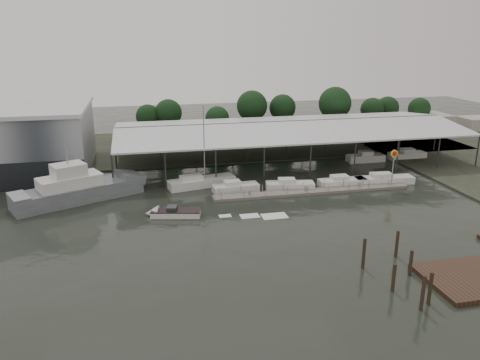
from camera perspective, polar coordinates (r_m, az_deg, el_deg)
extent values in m
plane|color=black|center=(52.98, -2.62, -6.16)|extent=(200.00, 200.00, 0.00)
cube|color=#393D2E|center=(92.69, -7.09, 4.12)|extent=(140.00, 30.00, 0.30)
cube|color=gray|center=(82.02, -26.26, 4.22)|extent=(24.00, 20.00, 10.00)
cube|color=silver|center=(81.16, -26.75, 7.79)|extent=(24.50, 20.50, 0.60)
cube|color=#2B2D30|center=(81.22, 5.83, 7.09)|extent=(58.00, 0.40, 0.30)
cylinder|color=#2B2D30|center=(67.10, -15.27, 0.84)|extent=(0.24, 0.24, 5.50)
cylinder|color=#2B2D30|center=(86.08, 26.97, 3.13)|extent=(0.24, 0.24, 5.50)
cylinder|color=#2B2D30|center=(89.41, -14.70, 4.93)|extent=(0.24, 0.24, 5.50)
cylinder|color=#2B2D30|center=(104.41, 19.15, 6.27)|extent=(0.24, 0.24, 5.50)
cube|color=slate|center=(65.76, 8.84, -1.41)|extent=(28.00, 2.00, 0.40)
cylinder|color=gray|center=(61.36, -2.25, -2.00)|extent=(0.10, 0.10, 1.20)
cylinder|color=gray|center=(71.92, 18.32, 0.04)|extent=(0.10, 0.10, 1.20)
cube|color=gray|center=(65.25, 8.04, -1.06)|extent=(0.30, 0.30, 0.70)
cylinder|color=gray|center=(70.22, 18.11, 1.10)|extent=(0.16, 0.16, 5.00)
cylinder|color=yellow|center=(69.60, 18.30, 3.07)|extent=(1.10, 0.12, 1.10)
cylinder|color=red|center=(69.54, 18.33, 3.06)|extent=(0.70, 0.05, 0.70)
cube|color=#9D978A|center=(113.91, 21.60, 6.49)|extent=(10.00, 8.00, 4.00)
cube|color=#9D978A|center=(120.91, 27.00, 6.14)|extent=(8.00, 6.00, 3.00)
cube|color=slate|center=(65.48, -19.04, -1.62)|extent=(16.90, 11.10, 2.40)
cube|color=slate|center=(67.68, -13.31, 0.37)|extent=(4.67, 5.15, 1.80)
cube|color=silver|center=(64.66, -20.03, -0.29)|extent=(8.62, 6.63, 1.80)
cube|color=silver|center=(64.20, -20.18, 1.16)|extent=(4.94, 4.52, 1.61)
cylinder|color=gray|center=(63.61, -20.41, 3.23)|extent=(0.18, 0.18, 3.50)
cube|color=gray|center=(63.33, -25.39, -1.76)|extent=(3.61, 4.64, 0.15)
cube|color=white|center=(68.05, -4.68, -0.34)|extent=(10.13, 4.65, 1.40)
cube|color=silver|center=(67.29, -5.95, 0.22)|extent=(3.45, 2.43, 0.80)
cylinder|color=gray|center=(66.69, -4.40, 4.46)|extent=(0.16, 0.16, 10.85)
cylinder|color=gray|center=(67.23, -5.73, 0.65)|extent=(3.44, 0.87, 0.12)
cube|color=white|center=(57.36, -7.81, -4.05)|extent=(6.21, 3.24, 0.90)
cone|color=white|center=(57.84, -10.66, -4.01)|extent=(2.00, 2.30, 2.00)
cube|color=black|center=(57.22, -7.83, -3.67)|extent=(6.22, 3.30, 0.12)
cube|color=#2B2D30|center=(57.20, -8.31, -3.43)|extent=(1.48, 1.63, 0.50)
cube|color=silver|center=(56.97, -1.83, -4.40)|extent=(2.30, 1.50, 0.04)
cube|color=silver|center=(56.94, 1.19, -4.40)|extent=(3.10, 2.00, 0.04)
cube|color=silver|center=(57.07, 4.22, -4.40)|extent=(3.90, 2.50, 0.04)
cube|color=white|center=(65.47, -0.54, -1.00)|extent=(6.57, 2.61, 1.10)
cube|color=silver|center=(65.13, -0.97, -0.37)|extent=(2.35, 1.75, 0.70)
cube|color=white|center=(66.78, 6.10, -0.73)|extent=(7.08, 3.36, 1.10)
cube|color=silver|center=(66.39, 5.71, -0.11)|extent=(2.63, 2.00, 0.70)
cube|color=white|center=(69.48, 12.38, -0.33)|extent=(7.05, 2.26, 1.10)
cube|color=silver|center=(69.04, 12.04, 0.28)|extent=(2.47, 1.63, 0.70)
cube|color=white|center=(72.21, 17.12, -0.03)|extent=(8.90, 2.83, 1.10)
cube|color=silver|center=(71.75, 16.82, 0.56)|extent=(3.18, 1.82, 0.70)
cylinder|color=#322519|center=(46.09, 20.06, -9.78)|extent=(0.32, 0.32, 3.05)
cylinder|color=#322519|center=(42.00, 22.13, -12.50)|extent=(0.32, 0.32, 3.45)
cylinder|color=#322519|center=(42.95, 18.19, -11.58)|extent=(0.32, 0.32, 3.14)
cylinder|color=#322519|center=(45.92, 14.83, -8.97)|extent=(0.32, 0.32, 3.62)
cylinder|color=#322519|center=(49.08, 18.55, -7.71)|extent=(0.32, 0.32, 3.37)
cylinder|color=#322519|center=(40.92, 21.35, -13.08)|extent=(0.32, 0.32, 3.63)
cylinder|color=black|center=(99.52, -11.06, 5.82)|extent=(0.50, 0.50, 3.53)
sphere|color=#183A17|center=(98.96, -11.16, 7.62)|extent=(4.94, 4.94, 4.94)
cylinder|color=black|center=(99.30, -8.63, 6.06)|extent=(0.50, 0.50, 4.00)
sphere|color=#183A17|center=(98.67, -8.73, 8.11)|extent=(5.60, 5.60, 5.60)
cylinder|color=black|center=(95.89, -2.76, 5.68)|extent=(0.50, 0.50, 3.48)
sphere|color=#183A17|center=(95.31, -2.79, 7.52)|extent=(4.87, 4.87, 4.87)
cylinder|color=black|center=(101.38, 1.45, 6.67)|extent=(0.50, 0.50, 4.66)
sphere|color=#183A17|center=(100.68, 1.47, 9.02)|extent=(6.53, 6.53, 6.53)
cylinder|color=black|center=(104.46, 5.15, 6.78)|extent=(0.50, 0.50, 4.12)
sphere|color=#183A17|center=(103.84, 5.20, 8.79)|extent=(5.77, 5.77, 5.77)
cylinder|color=black|center=(104.19, 11.35, 6.72)|extent=(0.50, 0.50, 4.98)
sphere|color=#183A17|center=(103.48, 11.49, 9.16)|extent=(6.97, 6.97, 6.97)
cylinder|color=black|center=(109.53, 15.67, 6.58)|extent=(0.50, 0.50, 3.68)
sphere|color=#183A17|center=(108.99, 15.81, 8.29)|extent=(5.15, 5.15, 5.15)
cylinder|color=black|center=(112.93, 17.37, 6.74)|extent=(0.50, 0.50, 3.68)
sphere|color=#183A17|center=(112.41, 17.52, 8.40)|extent=(5.15, 5.15, 5.15)
cylinder|color=black|center=(115.19, 20.84, 6.56)|extent=(0.50, 0.50, 3.55)
sphere|color=#183A17|center=(114.70, 21.01, 8.13)|extent=(4.97, 4.97, 4.97)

